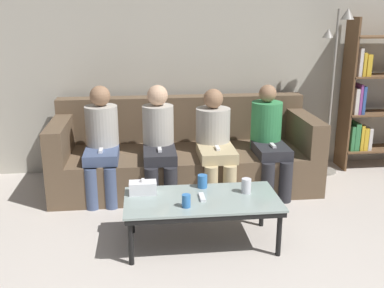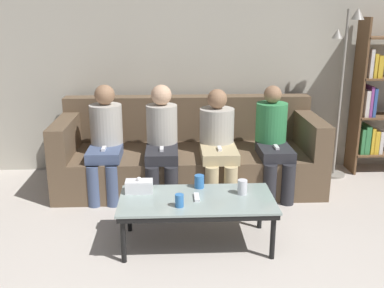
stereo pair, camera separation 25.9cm
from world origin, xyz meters
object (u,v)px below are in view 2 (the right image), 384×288
at_px(cup_near_right, 179,201).
at_px(cup_far_center, 242,187).
at_px(seated_person_mid_left, 162,138).
at_px(seated_person_mid_right, 218,139).
at_px(coffee_table, 197,203).
at_px(tissue_box, 139,186).
at_px(couch, 189,156).
at_px(bookshelf, 382,103).
at_px(standing_lamp, 344,76).
at_px(cup_near_left, 199,182).
at_px(game_remote, 197,197).
at_px(seated_person_left_end, 106,138).
at_px(seated_person_right_end, 273,138).

distance_m(cup_near_right, cup_far_center, 0.56).
relative_size(seated_person_mid_left, seated_person_mid_right, 1.05).
height_order(coffee_table, seated_person_mid_left, seated_person_mid_left).
relative_size(cup_far_center, seated_person_mid_right, 0.11).
relative_size(coffee_table, cup_near_right, 12.26).
height_order(coffee_table, tissue_box, tissue_box).
distance_m(couch, bookshelf, 2.29).
bearing_deg(standing_lamp, cup_far_center, -132.27).
relative_size(cup_far_center, tissue_box, 0.54).
height_order(seated_person_mid_left, seated_person_mid_right, seated_person_mid_left).
xyz_separation_m(cup_near_left, cup_far_center, (0.34, -0.15, 0.01)).
distance_m(cup_near_right, game_remote, 0.21).
height_order(cup_near_left, seated_person_mid_right, seated_person_mid_right).
xyz_separation_m(tissue_box, bookshelf, (2.66, 1.49, 0.36)).
bearing_deg(cup_far_center, seated_person_left_end, 140.12).
bearing_deg(seated_person_right_end, tissue_box, -144.37).
distance_m(couch, tissue_box, 1.26).
height_order(tissue_box, seated_person_mid_left, seated_person_mid_left).
xyz_separation_m(tissue_box, seated_person_right_end, (1.30, 0.93, 0.12)).
relative_size(couch, coffee_table, 2.22).
relative_size(coffee_table, cup_far_center, 10.21).
distance_m(cup_near_left, standing_lamp, 2.18).
relative_size(bookshelf, standing_lamp, 0.95).
xyz_separation_m(cup_far_center, seated_person_right_end, (0.47, 1.01, 0.12)).
bearing_deg(coffee_table, bookshelf, 36.73).
xyz_separation_m(coffee_table, seated_person_left_end, (-0.85, 1.10, 0.23)).
bearing_deg(cup_near_left, seated_person_right_end, 46.88).
relative_size(tissue_box, seated_person_mid_left, 0.20).
bearing_deg(cup_far_center, couch, 107.01).
bearing_deg(cup_near_right, coffee_table, 46.52).
relative_size(cup_near_right, seated_person_mid_right, 0.09).
xyz_separation_m(couch, tissue_box, (-0.45, -1.17, 0.13)).
bearing_deg(seated_person_left_end, seated_person_right_end, -0.58).
distance_m(bookshelf, seated_person_right_end, 1.49).
distance_m(couch, cup_far_center, 1.31).
bearing_deg(bookshelf, seated_person_mid_left, -167.21).
bearing_deg(seated_person_left_end, standing_lamp, 9.08).
distance_m(coffee_table, standing_lamp, 2.37).
bearing_deg(bookshelf, standing_lamp, -165.09).
bearing_deg(cup_near_left, tissue_box, -171.68).
bearing_deg(coffee_table, cup_near_right, -133.48).
distance_m(couch, seated_person_mid_right, 0.45).
height_order(cup_far_center, tissue_box, tissue_box).
height_order(cup_near_right, standing_lamp, standing_lamp).
xyz_separation_m(cup_near_right, seated_person_left_end, (-0.72, 1.24, 0.14)).
xyz_separation_m(couch, seated_person_right_end, (0.85, -0.24, 0.26)).
xyz_separation_m(coffee_table, seated_person_mid_left, (-0.29, 1.08, 0.22)).
bearing_deg(seated_person_mid_right, cup_near_right, -108.62).
bearing_deg(seated_person_mid_right, couch, 139.69).
distance_m(cup_near_left, seated_person_left_end, 1.25).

